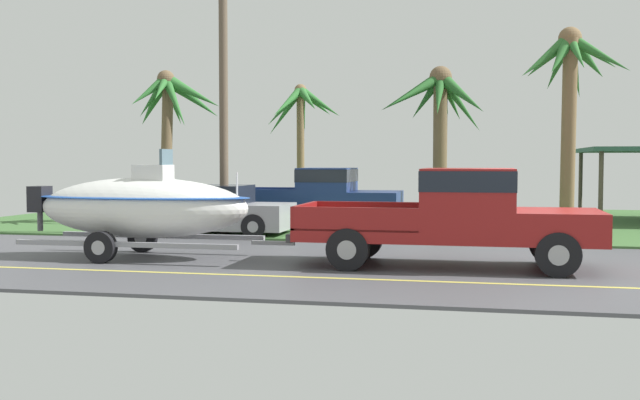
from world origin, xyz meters
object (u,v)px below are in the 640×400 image
at_px(pickup_truck_towing, 467,212).
at_px(palm_tree_near_left, 171,108).
at_px(parked_sedan_far, 209,211).
at_px(palm_tree_mid, 438,110).
at_px(boat_on_trailer, 142,207).
at_px(palm_tree_far_right, 301,113).
at_px(utility_pole, 223,75).
at_px(palm_tree_near_right, 570,79).
at_px(parked_pickup_background, 326,194).

distance_m(pickup_truck_towing, palm_tree_near_left, 12.94).
height_order(parked_sedan_far, palm_tree_mid, palm_tree_mid).
relative_size(boat_on_trailer, palm_tree_near_left, 1.19).
bearing_deg(boat_on_trailer, palm_tree_near_left, 109.30).
xyz_separation_m(boat_on_trailer, parked_sedan_far, (-0.40, 5.03, -0.40)).
xyz_separation_m(palm_tree_far_right, utility_pole, (-0.28, -7.86, 0.57)).
height_order(pickup_truck_towing, parked_sedan_far, pickup_truck_towing).
bearing_deg(boat_on_trailer, parked_sedan_far, 94.58).
distance_m(parked_sedan_far, palm_tree_near_right, 10.23).
xyz_separation_m(parked_pickup_background, utility_pole, (-2.24, -3.05, 3.37)).
distance_m(boat_on_trailer, palm_tree_near_left, 9.13).
distance_m(parked_pickup_background, palm_tree_far_right, 5.90).
distance_m(pickup_truck_towing, palm_tree_near_right, 6.97).
bearing_deg(parked_pickup_background, boat_on_trailer, -105.79).
xyz_separation_m(palm_tree_near_left, palm_tree_far_right, (3.21, 4.66, 0.06)).
distance_m(parked_pickup_background, palm_tree_mid, 4.30).
bearing_deg(parked_sedan_far, utility_pole, 0.45).
relative_size(pickup_truck_towing, palm_tree_near_right, 1.09).
bearing_deg(parked_pickup_background, palm_tree_far_right, 112.23).
xyz_separation_m(parked_pickup_background, palm_tree_far_right, (-1.96, 4.81, 2.81)).
xyz_separation_m(pickup_truck_towing, palm_tree_far_right, (-6.41, 12.90, 2.77)).
relative_size(boat_on_trailer, utility_pole, 0.70).
xyz_separation_m(palm_tree_mid, palm_tree_far_right, (-5.35, 4.21, 0.21)).
distance_m(palm_tree_mid, utility_pole, 6.75).
height_order(pickup_truck_towing, palm_tree_mid, palm_tree_mid).
relative_size(pickup_truck_towing, parked_pickup_background, 1.09).
bearing_deg(palm_tree_near_right, palm_tree_near_left, 168.32).
bearing_deg(parked_sedan_far, palm_tree_near_left, 127.78).
xyz_separation_m(parked_pickup_background, palm_tree_mid, (3.38, 0.59, 2.59)).
bearing_deg(utility_pole, boat_on_trailer, -90.53).
relative_size(boat_on_trailer, palm_tree_far_right, 1.20).
bearing_deg(palm_tree_near_right, palm_tree_mid, 140.06).
relative_size(palm_tree_near_left, palm_tree_far_right, 1.01).
distance_m(palm_tree_far_right, utility_pole, 7.88).
bearing_deg(palm_tree_near_left, palm_tree_near_right, -11.68).
height_order(palm_tree_near_left, palm_tree_near_right, palm_tree_near_right).
bearing_deg(palm_tree_far_right, boat_on_trailer, -91.44).
bearing_deg(palm_tree_far_right, palm_tree_near_right, -38.92).
relative_size(pickup_truck_towing, palm_tree_far_right, 1.21).
xyz_separation_m(pickup_truck_towing, parked_pickup_background, (-4.44, 8.09, -0.04)).
xyz_separation_m(palm_tree_near_left, palm_tree_mid, (8.55, 0.45, -0.15)).
xyz_separation_m(parked_pickup_background, parked_sedan_far, (-2.69, -3.06, -0.35)).
relative_size(palm_tree_near_right, palm_tree_mid, 1.11).
bearing_deg(pickup_truck_towing, palm_tree_far_right, 116.42).
height_order(boat_on_trailer, palm_tree_mid, palm_tree_mid).
xyz_separation_m(pickup_truck_towing, boat_on_trailer, (-6.73, -0.00, 0.02)).
xyz_separation_m(palm_tree_near_left, palm_tree_near_right, (12.07, -2.50, 0.39)).
relative_size(parked_sedan_far, palm_tree_mid, 0.90).
bearing_deg(palm_tree_near_left, pickup_truck_towing, -40.57).
height_order(pickup_truck_towing, palm_tree_near_left, palm_tree_near_left).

